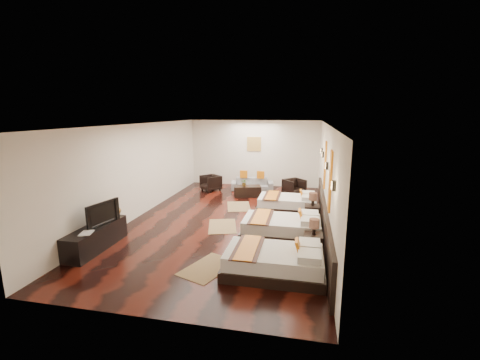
% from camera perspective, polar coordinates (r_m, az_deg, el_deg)
% --- Properties ---
extents(floor, '(5.50, 9.50, 0.01)m').
position_cam_1_polar(floor, '(9.60, -2.23, -7.10)').
color(floor, black).
rests_on(floor, ground).
extents(ceiling, '(5.50, 9.50, 0.01)m').
position_cam_1_polar(ceiling, '(9.08, -2.37, 9.85)').
color(ceiling, white).
rests_on(ceiling, floor).
extents(back_wall, '(5.50, 0.01, 2.80)m').
position_cam_1_polar(back_wall, '(13.84, 2.50, 4.76)').
color(back_wall, silver).
rests_on(back_wall, floor).
extents(left_wall, '(0.01, 9.50, 2.80)m').
position_cam_1_polar(left_wall, '(10.25, -17.38, 1.68)').
color(left_wall, silver).
rests_on(left_wall, floor).
extents(right_wall, '(0.01, 9.50, 2.80)m').
position_cam_1_polar(right_wall, '(8.99, 14.98, 0.43)').
color(right_wall, silver).
rests_on(right_wall, floor).
extents(headboard_panel, '(0.08, 6.60, 0.90)m').
position_cam_1_polar(headboard_panel, '(8.45, 14.63, -6.95)').
color(headboard_panel, black).
rests_on(headboard_panel, floor).
extents(bed_near, '(1.96, 1.23, 0.75)m').
position_cam_1_polar(bed_near, '(6.55, 6.22, -14.17)').
color(bed_near, black).
rests_on(bed_near, floor).
extents(bed_mid, '(2.01, 1.26, 0.77)m').
position_cam_1_polar(bed_mid, '(8.33, 7.57, -8.32)').
color(bed_mid, black).
rests_on(bed_mid, floor).
extents(bed_far, '(1.89, 1.19, 0.72)m').
position_cam_1_polar(bed_far, '(10.51, 8.52, -4.11)').
color(bed_far, black).
rests_on(bed_far, floor).
extents(nightstand_a, '(0.41, 0.41, 0.82)m').
position_cam_1_polar(nightstand_a, '(7.52, 12.87, -10.61)').
color(nightstand_a, black).
rests_on(nightstand_a, floor).
extents(nightstand_b, '(0.44, 0.44, 0.87)m').
position_cam_1_polar(nightstand_b, '(9.60, 12.69, -5.49)').
color(nightstand_b, black).
rests_on(nightstand_b, floor).
extents(jute_mat_near, '(1.14, 1.39, 0.01)m').
position_cam_1_polar(jute_mat_near, '(6.87, -5.64, -15.20)').
color(jute_mat_near, olive).
rests_on(jute_mat_near, floor).
extents(jute_mat_mid, '(1.04, 1.35, 0.01)m').
position_cam_1_polar(jute_mat_mid, '(9.09, -3.14, -8.17)').
color(jute_mat_mid, olive).
rests_on(jute_mat_mid, floor).
extents(jute_mat_far, '(1.03, 1.35, 0.01)m').
position_cam_1_polar(jute_mat_far, '(10.90, -0.23, -4.71)').
color(jute_mat_far, olive).
rests_on(jute_mat_far, floor).
extents(tv_console, '(0.50, 1.80, 0.55)m').
position_cam_1_polar(tv_console, '(8.30, -24.14, -9.29)').
color(tv_console, black).
rests_on(tv_console, floor).
extents(tv, '(0.31, 0.97, 0.55)m').
position_cam_1_polar(tv, '(8.22, -23.54, -5.38)').
color(tv, black).
rests_on(tv, tv_console).
extents(book, '(0.33, 0.39, 0.03)m').
position_cam_1_polar(book, '(7.83, -26.45, -8.49)').
color(book, black).
rests_on(book, tv_console).
extents(figurine, '(0.39, 0.39, 0.33)m').
position_cam_1_polar(figurine, '(8.78, -21.37, -4.90)').
color(figurine, brown).
rests_on(figurine, tv_console).
extents(sofa, '(1.79, 0.98, 0.49)m').
position_cam_1_polar(sofa, '(13.17, 2.15, -0.70)').
color(sofa, gray).
rests_on(sofa, floor).
extents(armchair_left, '(0.97, 0.97, 0.64)m').
position_cam_1_polar(armchair_left, '(13.10, -5.23, -0.50)').
color(armchair_left, black).
rests_on(armchair_left, floor).
extents(armchair_right, '(0.98, 0.98, 0.64)m').
position_cam_1_polar(armchair_right, '(12.45, 9.59, -1.27)').
color(armchair_right, black).
rests_on(armchair_right, floor).
extents(coffee_table, '(1.10, 0.75, 0.40)m').
position_cam_1_polar(coffee_table, '(12.17, 1.32, -1.98)').
color(coffee_table, black).
rests_on(coffee_table, floor).
extents(table_plant, '(0.28, 0.26, 0.27)m').
position_cam_1_polar(table_plant, '(12.09, 0.77, -0.45)').
color(table_plant, '#20531B').
rests_on(table_plant, coffee_table).
extents(orange_panel_a, '(0.04, 0.40, 1.30)m').
position_cam_1_polar(orange_panel_a, '(7.07, 15.72, -0.20)').
color(orange_panel_a, '#D86014').
rests_on(orange_panel_a, right_wall).
extents(orange_panel_b, '(0.04, 0.40, 1.30)m').
position_cam_1_polar(orange_panel_b, '(9.23, 14.86, 2.62)').
color(orange_panel_b, '#D86014').
rests_on(orange_panel_b, right_wall).
extents(sconce_near, '(0.07, 0.12, 0.18)m').
position_cam_1_polar(sconce_near, '(5.96, 16.22, -0.96)').
color(sconce_near, black).
rests_on(sconce_near, right_wall).
extents(sconce_mid, '(0.07, 0.12, 0.18)m').
position_cam_1_polar(sconce_mid, '(8.12, 15.11, 2.45)').
color(sconce_mid, black).
rests_on(sconce_mid, right_wall).
extents(sconce_far, '(0.07, 0.12, 0.18)m').
position_cam_1_polar(sconce_far, '(10.29, 14.47, 4.42)').
color(sconce_far, black).
rests_on(sconce_far, right_wall).
extents(sconce_lounge, '(0.07, 0.12, 0.18)m').
position_cam_1_polar(sconce_lounge, '(11.18, 14.28, 5.01)').
color(sconce_lounge, black).
rests_on(sconce_lounge, right_wall).
extents(gold_artwork, '(0.60, 0.04, 0.60)m').
position_cam_1_polar(gold_artwork, '(13.78, 2.50, 6.40)').
color(gold_artwork, '#AD873F').
rests_on(gold_artwork, back_wall).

